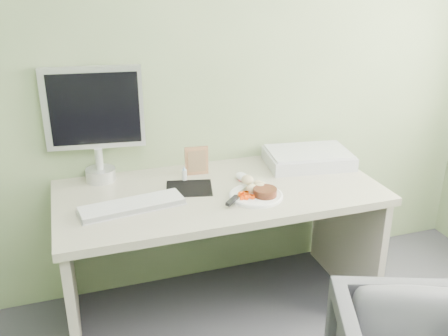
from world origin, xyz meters
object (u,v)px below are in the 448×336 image
object	(u,v)px
desk	(220,221)
plate	(256,196)
scanner	(308,158)
monitor	(95,118)

from	to	relation	value
desk	plate	world-z (taller)	plate
scanner	monitor	world-z (taller)	monitor
plate	monitor	world-z (taller)	monitor
monitor	scanner	bearing A→B (deg)	-0.52
plate	monitor	distance (m)	0.89
plate	monitor	bearing A→B (deg)	146.42
desk	scanner	bearing A→B (deg)	15.65
desk	monitor	bearing A→B (deg)	150.13
desk	monitor	xyz separation A→B (m)	(-0.55, 0.32, 0.51)
plate	scanner	xyz separation A→B (m)	(0.43, 0.30, 0.03)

